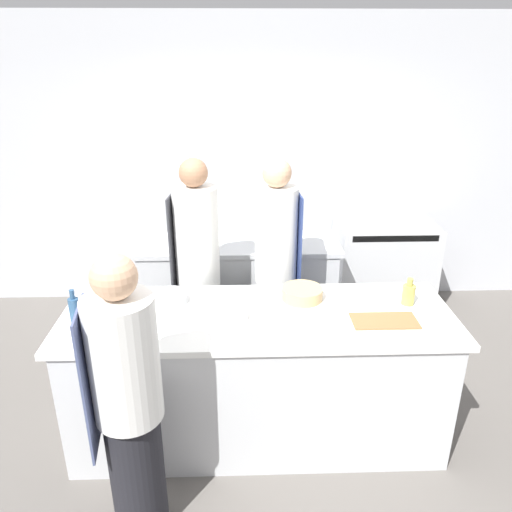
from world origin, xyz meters
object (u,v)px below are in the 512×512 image
object	(u,v)px
chef_at_prep_near	(129,404)
chef_at_stove	(276,270)
oven_range	(382,267)
stockpot	(278,233)
bottle_wine	(74,309)
bottle_olive_oil	(125,295)
bowl_wooden_salad	(116,320)
bowl_prep_small	(171,297)
bottle_vinegar	(409,294)
chef_at_pass_far	(198,274)
bowl_mixing_large	(302,293)
bowl_ceramic_blue	(235,314)

from	to	relation	value
chef_at_prep_near	chef_at_stove	bearing A→B (deg)	-37.62
oven_range	stockpot	distance (m)	1.40
bottle_wine	stockpot	xyz separation A→B (m)	(1.33, 1.19, 0.04)
bottle_olive_oil	chef_at_stove	bearing A→B (deg)	34.33
chef_at_prep_near	bowl_wooden_salad	xyz separation A→B (m)	(-0.18, 0.58, 0.15)
chef_at_stove	bowl_prep_small	distance (m)	0.92
bottle_vinegar	bowl_prep_small	xyz separation A→B (m)	(-1.55, 0.09, -0.04)
chef_at_prep_near	chef_at_pass_far	distance (m)	1.41
oven_range	bottle_wine	size ratio (longest dim) A/B	4.49
bowl_mixing_large	bowl_wooden_salad	world-z (taller)	bowl_wooden_salad
chef_at_stove	bottle_olive_oil	xyz separation A→B (m)	(-1.00, -0.68, 0.15)
oven_range	bottle_olive_oil	world-z (taller)	bottle_olive_oil
chef_at_stove	bowl_ceramic_blue	xyz separation A→B (m)	(-0.31, -0.79, 0.06)
bowl_wooden_salad	chef_at_stove	bearing A→B (deg)	40.57
bottle_olive_oil	bottle_wine	size ratio (longest dim) A/B	1.34
chef_at_pass_far	bowl_wooden_salad	world-z (taller)	chef_at_pass_far
bowl_mixing_large	bowl_ceramic_blue	size ratio (longest dim) A/B	1.66
oven_range	chef_at_prep_near	world-z (taller)	chef_at_prep_near
oven_range	bottle_vinegar	size ratio (longest dim) A/B	5.11
bottle_olive_oil	bottle_vinegar	distance (m)	1.82
chef_at_pass_far	bowl_wooden_salad	bearing A→B (deg)	157.52
chef_at_pass_far	bottle_olive_oil	xyz separation A→B (m)	(-0.40, -0.62, 0.14)
bowl_wooden_salad	bowl_mixing_large	bearing A→B (deg)	15.56
bottle_olive_oil	bowl_prep_small	size ratio (longest dim) A/B	1.20
chef_at_prep_near	oven_range	bearing A→B (deg)	-46.34
chef_at_stove	bowl_prep_small	size ratio (longest dim) A/B	7.55
chef_at_prep_near	chef_at_pass_far	bearing A→B (deg)	-17.60
oven_range	bottle_wine	world-z (taller)	bottle_wine
chef_at_stove	bowl_prep_small	xyz separation A→B (m)	(-0.73, -0.55, 0.06)
bowl_ceramic_blue	bowl_wooden_salad	distance (m)	0.72
bottle_vinegar	bottle_wine	world-z (taller)	bottle_wine
bowl_mixing_large	bowl_ceramic_blue	distance (m)	0.50
chef_at_pass_far	bottle_vinegar	size ratio (longest dim) A/B	9.68
chef_at_pass_far	bottle_olive_oil	size ratio (longest dim) A/B	6.37
chef_at_stove	chef_at_pass_far	world-z (taller)	chef_at_pass_far
oven_range	chef_at_stove	distance (m)	1.60
chef_at_pass_far	bottle_olive_oil	bearing A→B (deg)	152.07
bowl_ceramic_blue	bottle_vinegar	bearing A→B (deg)	7.34
chef_at_stove	bottle_vinegar	xyz separation A→B (m)	(0.82, -0.65, 0.11)
chef_at_stove	stockpot	distance (m)	0.43
chef_at_prep_near	bowl_mixing_large	size ratio (longest dim) A/B	6.02
oven_range	stockpot	xyz separation A→B (m)	(-1.11, -0.62, 0.60)
chef_at_prep_near	stockpot	distance (m)	2.06
oven_range	bottle_vinegar	world-z (taller)	bottle_vinegar
bottle_vinegar	bowl_wooden_salad	bearing A→B (deg)	-172.94
chef_at_prep_near	bottle_vinegar	size ratio (longest dim) A/B	8.91
stockpot	bowl_prep_small	bearing A→B (deg)	-129.32
bowl_prep_small	bowl_ceramic_blue	xyz separation A→B (m)	(0.43, -0.24, -0.00)
oven_range	chef_at_pass_far	bearing A→B (deg)	-148.25
bottle_olive_oil	bowl_mixing_large	distance (m)	1.15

